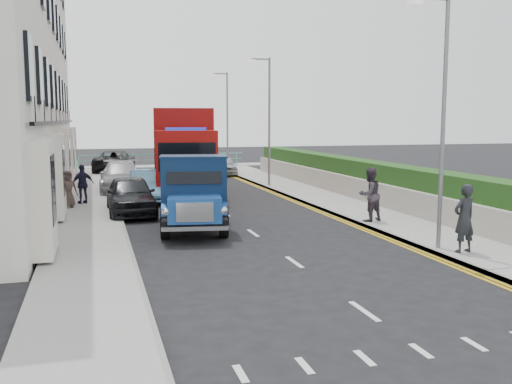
# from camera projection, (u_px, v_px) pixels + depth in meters

# --- Properties ---
(ground) EXTENTS (120.00, 120.00, 0.00)m
(ground) POSITION_uv_depth(u_px,v_px,m) (271.00, 246.00, 16.79)
(ground) COLOR black
(ground) RESTS_ON ground
(pavement_west) EXTENTS (2.40, 38.00, 0.12)m
(pavement_west) POSITION_uv_depth(u_px,v_px,m) (89.00, 207.00, 23.95)
(pavement_west) COLOR gray
(pavement_west) RESTS_ON ground
(pavement_east) EXTENTS (2.60, 38.00, 0.12)m
(pavement_east) POSITION_uv_depth(u_px,v_px,m) (321.00, 198.00, 26.82)
(pavement_east) COLOR gray
(pavement_east) RESTS_ON ground
(promenade) EXTENTS (30.00, 2.50, 0.12)m
(promenade) POSITION_uv_depth(u_px,v_px,m) (159.00, 167.00, 44.44)
(promenade) COLOR gray
(promenade) RESTS_ON ground
(sea_plane) EXTENTS (120.00, 120.00, 0.00)m
(sea_plane) POSITION_uv_depth(u_px,v_px,m) (132.00, 148.00, 74.01)
(sea_plane) COLOR #4E5F6A
(sea_plane) RESTS_ON ground
(garden_east) EXTENTS (1.45, 28.00, 1.75)m
(garden_east) POSITION_uv_depth(u_px,v_px,m) (358.00, 179.00, 27.24)
(garden_east) COLOR #B2AD9E
(garden_east) RESTS_ON ground
(seafront_railing) EXTENTS (13.00, 0.08, 1.11)m
(seafront_railing) POSITION_uv_depth(u_px,v_px,m) (160.00, 161.00, 43.61)
(seafront_railing) COLOR #59B2A5
(seafront_railing) RESTS_ON ground
(lamp_near) EXTENTS (1.23, 0.18, 7.00)m
(lamp_near) POSITION_uv_depth(u_px,v_px,m) (440.00, 109.00, 15.53)
(lamp_near) COLOR slate
(lamp_near) RESTS_ON ground
(lamp_mid) EXTENTS (1.23, 0.18, 7.00)m
(lamp_mid) POSITION_uv_depth(u_px,v_px,m) (267.00, 114.00, 30.78)
(lamp_mid) COLOR slate
(lamp_mid) RESTS_ON ground
(lamp_far) EXTENTS (1.23, 0.18, 7.00)m
(lamp_far) POSITION_uv_depth(u_px,v_px,m) (226.00, 115.00, 40.32)
(lamp_far) COLOR slate
(lamp_far) RESTS_ON ground
(bedford_lorry) EXTENTS (2.86, 5.53, 2.51)m
(bedford_lorry) POSITION_uv_depth(u_px,v_px,m) (194.00, 198.00, 18.64)
(bedford_lorry) COLOR black
(bedford_lorry) RESTS_ON ground
(red_lorry) EXTENTS (3.57, 8.33, 4.24)m
(red_lorry) POSITION_uv_depth(u_px,v_px,m) (182.00, 149.00, 28.53)
(red_lorry) COLOR black
(red_lorry) RESTS_ON ground
(parked_car_front) EXTENTS (1.83, 4.48, 1.52)m
(parked_car_front) POSITION_uv_depth(u_px,v_px,m) (130.00, 195.00, 22.39)
(parked_car_front) COLOR black
(parked_car_front) RESTS_ON ground
(parked_car_mid) EXTENTS (1.62, 4.37, 1.43)m
(parked_car_mid) POSITION_uv_depth(u_px,v_px,m) (148.00, 185.00, 26.04)
(parked_car_mid) COLOR #538BB2
(parked_car_mid) RESTS_ON ground
(parked_car_rear) EXTENTS (2.35, 5.38, 1.54)m
(parked_car_rear) POSITION_uv_depth(u_px,v_px,m) (121.00, 177.00, 29.25)
(parked_car_rear) COLOR #9D9CA1
(parked_car_rear) RESTS_ON ground
(seafront_car_left) EXTENTS (3.32, 5.92, 1.56)m
(seafront_car_left) POSITION_uv_depth(u_px,v_px,m) (115.00, 161.00, 40.35)
(seafront_car_left) COLOR black
(seafront_car_left) RESTS_ON ground
(seafront_car_right) EXTENTS (1.77, 3.83, 1.27)m
(seafront_car_right) POSITION_uv_depth(u_px,v_px,m) (223.00, 165.00, 38.46)
(seafront_car_right) COLOR #A9ABAE
(seafront_car_right) RESTS_ON ground
(pedestrian_east_near) EXTENTS (0.75, 0.56, 1.87)m
(pedestrian_east_near) POSITION_uv_depth(u_px,v_px,m) (464.00, 218.00, 15.37)
(pedestrian_east_near) COLOR black
(pedestrian_east_near) RESTS_ON pavement_east
(pedestrian_east_far) EXTENTS (1.10, 0.96, 1.91)m
(pedestrian_east_far) POSITION_uv_depth(u_px,v_px,m) (370.00, 194.00, 20.14)
(pedestrian_east_far) COLOR #39313C
(pedestrian_east_far) RESTS_ON pavement_east
(pedestrian_west_near) EXTENTS (1.06, 0.76, 1.67)m
(pedestrian_west_near) POSITION_uv_depth(u_px,v_px,m) (83.00, 184.00, 24.43)
(pedestrian_west_near) COLOR black
(pedestrian_west_near) RESTS_ON pavement_west
(pedestrian_west_far) EXTENTS (0.84, 0.65, 1.52)m
(pedestrian_west_far) POSITION_uv_depth(u_px,v_px,m) (68.00, 189.00, 23.31)
(pedestrian_west_far) COLOR #40312E
(pedestrian_west_far) RESTS_ON pavement_west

